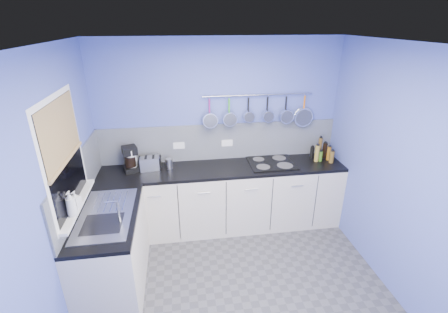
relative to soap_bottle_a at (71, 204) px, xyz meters
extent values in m
cube|color=#47474C|center=(1.53, -0.09, -1.18)|extent=(3.20, 3.00, 0.02)
cube|color=white|center=(1.53, -0.09, 1.34)|extent=(3.20, 3.00, 0.02)
cube|color=#4D5BB2|center=(1.53, 1.42, 0.08)|extent=(3.20, 0.02, 2.50)
cube|color=#4D5BB2|center=(-0.08, -0.09, 0.08)|extent=(0.02, 3.00, 2.50)
cube|color=#4D5BB2|center=(3.14, -0.09, 0.08)|extent=(0.02, 3.00, 2.50)
cube|color=gray|center=(1.53, 1.40, -0.02)|extent=(3.20, 0.02, 0.50)
cube|color=gray|center=(-0.06, 0.51, -0.02)|extent=(0.02, 1.80, 0.50)
cube|color=beige|center=(1.53, 1.11, -0.74)|extent=(3.20, 0.60, 0.86)
cube|color=black|center=(1.53, 1.11, -0.29)|extent=(3.20, 0.60, 0.04)
cube|color=beige|center=(0.23, 0.21, -0.74)|extent=(0.60, 1.20, 0.86)
cube|color=black|center=(0.23, 0.21, -0.29)|extent=(0.60, 1.20, 0.04)
cube|color=white|center=(-0.05, 0.21, 0.38)|extent=(0.01, 1.00, 1.10)
cube|color=black|center=(-0.04, 0.21, 0.38)|extent=(0.01, 0.90, 1.00)
cube|color=#978150|center=(-0.03, 0.21, 0.61)|extent=(0.01, 0.90, 0.55)
cube|color=white|center=(-0.02, 0.21, -0.13)|extent=(0.10, 0.98, 0.03)
cube|color=silver|center=(0.23, 0.21, -0.27)|extent=(0.50, 0.95, 0.01)
cube|color=white|center=(0.98, 1.38, -0.04)|extent=(0.15, 0.01, 0.09)
cube|color=white|center=(1.63, 1.38, -0.04)|extent=(0.15, 0.01, 0.09)
cylinder|color=silver|center=(2.03, 1.36, 0.61)|extent=(1.45, 0.02, 0.02)
imported|color=white|center=(0.00, 0.00, 0.00)|extent=(0.10, 0.10, 0.24)
imported|color=white|center=(0.00, 0.12, -0.03)|extent=(0.10, 0.10, 0.17)
cylinder|color=white|center=(0.38, 1.19, -0.12)|extent=(0.14, 0.14, 0.29)
cube|color=silver|center=(0.60, 1.19, -0.19)|extent=(0.28, 0.18, 0.17)
cylinder|color=silver|center=(0.84, 1.18, -0.20)|extent=(0.10, 0.10, 0.13)
cube|color=black|center=(2.20, 1.15, -0.26)|extent=(0.61, 0.53, 0.01)
cylinder|color=black|center=(2.98, 1.22, -0.16)|extent=(0.06, 0.06, 0.21)
cylinder|color=brown|center=(2.90, 1.23, -0.12)|extent=(0.05, 0.05, 0.29)
cylinder|color=black|center=(2.80, 1.24, -0.19)|extent=(0.05, 0.05, 0.16)
cylinder|color=#8C5914|center=(3.00, 1.14, -0.17)|extent=(0.05, 0.05, 0.19)
cylinder|color=#3F721E|center=(2.87, 1.12, -0.20)|extent=(0.05, 0.05, 0.14)
cylinder|color=olive|center=(2.82, 1.12, -0.16)|extent=(0.06, 0.06, 0.23)
cylinder|color=brown|center=(3.00, 1.05, -0.19)|extent=(0.06, 0.06, 0.16)
camera|label=1|loc=(1.00, -2.60, 1.51)|focal=25.45mm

